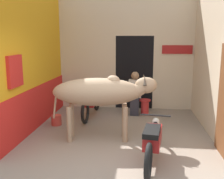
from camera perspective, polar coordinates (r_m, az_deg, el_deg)
The scene contains 10 objects.
ground_plane at distance 4.67m, azimuth -0.33°, elevation -16.92°, with size 30.00×30.00×0.00m, color gray.
wall_left_shopfront at distance 6.67m, azimuth -17.12°, elevation 6.99°, with size 0.25×4.07×3.67m.
wall_back_with_doorway at distance 8.47m, azimuth 3.84°, elevation 6.67°, with size 4.15×0.93×3.67m.
wall_right_with_door at distance 6.32m, azimuth 21.86°, elevation 6.78°, with size 0.22×4.07×3.67m.
cow at distance 5.62m, azimuth -2.29°, elevation -0.67°, with size 2.28×0.85×1.46m.
motorcycle_near at distance 4.80m, azimuth 8.84°, elevation -10.77°, with size 0.58×1.94×0.73m.
motorcycle_far at distance 7.46m, azimuth -4.50°, elevation -2.67°, with size 0.58×1.96×0.75m.
shopkeeper_seated at distance 7.61m, azimuth 4.99°, elevation -0.49°, with size 0.36×0.34×1.25m.
plastic_stool at distance 7.72m, azimuth 7.16°, elevation -3.69°, with size 0.33×0.33×0.45m.
bucket at distance 6.92m, azimuth -12.01°, elevation -6.53°, with size 0.26×0.26×0.26m.
Camera 1 is at (0.47, -4.10, 2.19)m, focal length 42.00 mm.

